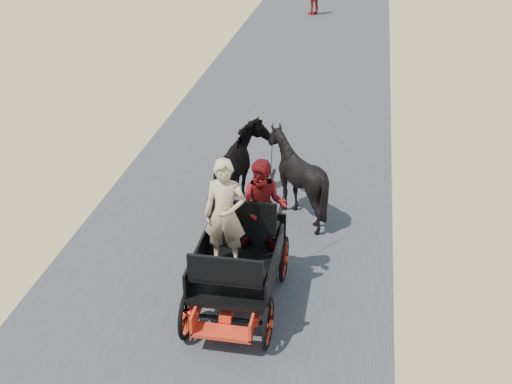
# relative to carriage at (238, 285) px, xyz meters

# --- Properties ---
(ground) EXTENTS (140.00, 140.00, 0.00)m
(ground) POSITION_rel_carriage_xyz_m (-0.52, -0.83, -0.36)
(ground) COLOR tan
(road) EXTENTS (6.00, 140.00, 0.01)m
(road) POSITION_rel_carriage_xyz_m (-0.52, -0.83, -0.35)
(road) COLOR #38383A
(road) RESTS_ON ground
(carriage) EXTENTS (1.30, 2.40, 0.72)m
(carriage) POSITION_rel_carriage_xyz_m (0.00, 0.00, 0.00)
(carriage) COLOR black
(carriage) RESTS_ON ground
(horse_left) EXTENTS (0.91, 2.01, 1.70)m
(horse_left) POSITION_rel_carriage_xyz_m (-0.55, 3.00, 0.49)
(horse_left) COLOR black
(horse_left) RESTS_ON ground
(horse_right) EXTENTS (1.37, 1.54, 1.70)m
(horse_right) POSITION_rel_carriage_xyz_m (0.55, 3.00, 0.49)
(horse_right) COLOR black
(horse_right) RESTS_ON ground
(driver_man) EXTENTS (0.66, 0.43, 1.80)m
(driver_man) POSITION_rel_carriage_xyz_m (-0.20, 0.05, 1.26)
(driver_man) COLOR tan
(driver_man) RESTS_ON carriage
(passenger_woman) EXTENTS (0.77, 0.60, 1.58)m
(passenger_woman) POSITION_rel_carriage_xyz_m (0.30, 0.60, 1.15)
(passenger_woman) COLOR #660C0F
(passenger_woman) RESTS_ON carriage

